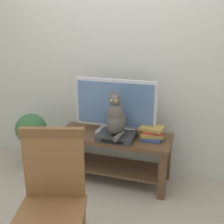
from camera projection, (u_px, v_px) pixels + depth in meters
The scene contains 9 objects.
ground_plane at pixel (87, 211), 2.50m from camera, with size 12.00×12.00×0.00m, color gray.
back_wall at pixel (119, 44), 2.98m from camera, with size 7.00×0.12×2.80m, color #B7BCB2.
tv_stand at pixel (113, 149), 2.91m from camera, with size 1.18×0.47×0.51m.
tv at pixel (115, 106), 2.83m from camera, with size 0.85×0.20×0.57m.
media_box at pixel (116, 136), 2.76m from camera, with size 0.36×0.29×0.06m.
cat at pixel (116, 118), 2.68m from camera, with size 0.18×0.33×0.46m.
wooden_chair at pixel (52, 195), 1.76m from camera, with size 0.52×0.52×0.99m.
book_stack at pixel (152, 133), 2.73m from camera, with size 0.24×0.21×0.13m.
potted_plant at pixel (32, 136), 3.10m from camera, with size 0.34×0.34×0.67m.
Camera 1 is at (0.87, -1.94, 1.61)m, focal length 44.76 mm.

